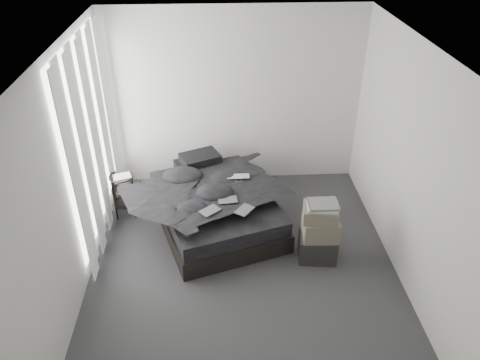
{
  "coord_description": "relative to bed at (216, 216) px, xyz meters",
  "views": [
    {
      "loc": [
        -0.27,
        -4.14,
        3.86
      ],
      "look_at": [
        0.0,
        0.8,
        0.75
      ],
      "focal_mm": 35.0,
      "sensor_mm": 36.0,
      "label": 1
    }
  ],
  "objects": [
    {
      "name": "box_lower",
      "position": [
        1.23,
        -0.75,
        0.04
      ],
      "size": [
        0.48,
        0.39,
        0.33
      ],
      "primitive_type": "cube",
      "rotation": [
        0.0,
        0.0,
        -0.11
      ],
      "color": "black",
      "rests_on": "floor"
    },
    {
      "name": "window_left",
      "position": [
        -1.46,
        -0.01,
        1.22
      ],
      "size": [
        0.02,
        2.0,
        2.3
      ],
      "primitive_type": "cube",
      "color": "white",
      "rests_on": "wall_left"
    },
    {
      "name": "art_book_snake",
      "position": [
        1.23,
        -0.76,
        0.68
      ],
      "size": [
        0.33,
        0.26,
        0.03
      ],
      "primitive_type": "cube",
      "rotation": [
        0.0,
        0.0,
        -0.01
      ],
      "color": "silver",
      "rests_on": "art_book_white"
    },
    {
      "name": "laptop",
      "position": [
        0.31,
        0.15,
        0.55
      ],
      "size": [
        0.3,
        0.19,
        0.02
      ],
      "primitive_type": "imported",
      "rotation": [
        0.0,
        0.0,
        -0.0
      ],
      "color": "silver",
      "rests_on": "duvet"
    },
    {
      "name": "papers",
      "position": [
        -1.23,
        0.3,
        0.48
      ],
      "size": [
        0.27,
        0.24,
        0.01
      ],
      "primitive_type": "cube",
      "rotation": [
        0.0,
        0.0,
        0.33
      ],
      "color": "white",
      "rests_on": "side_stand"
    },
    {
      "name": "wall_front",
      "position": [
        0.32,
        -3.01,
        1.17
      ],
      "size": [
        3.6,
        0.01,
        2.6
      ],
      "primitive_type": "cube",
      "color": "silver",
      "rests_on": "ground"
    },
    {
      "name": "curtain_left",
      "position": [
        -1.41,
        -0.01,
        1.15
      ],
      "size": [
        0.06,
        2.12,
        2.48
      ],
      "primitive_type": "cube",
      "color": "white",
      "rests_on": "wall_left"
    },
    {
      "name": "pillow_lower",
      "position": [
        -0.26,
        0.67,
        0.39
      ],
      "size": [
        0.65,
        0.53,
        0.13
      ],
      "primitive_type": "cube",
      "rotation": [
        0.0,
        0.0,
        0.31
      ],
      "color": "black",
      "rests_on": "mattress"
    },
    {
      "name": "box_mid",
      "position": [
        1.23,
        -0.76,
        0.33
      ],
      "size": [
        0.43,
        0.34,
        0.25
      ],
      "primitive_type": "cube",
      "rotation": [
        0.0,
        0.0,
        -0.04
      ],
      "color": "#615D4D",
      "rests_on": "box_lower"
    },
    {
      "name": "mattress",
      "position": [
        0.0,
        0.0,
        0.23
      ],
      "size": [
        1.84,
        2.13,
        0.2
      ],
      "primitive_type": "cube",
      "rotation": [
        0.0,
        0.0,
        0.31
      ],
      "color": "black",
      "rests_on": "bed"
    },
    {
      "name": "wall_back",
      "position": [
        0.32,
        1.19,
        1.17
      ],
      "size": [
        3.6,
        0.01,
        2.6
      ],
      "primitive_type": "cube",
      "color": "silver",
      "rests_on": "ground"
    },
    {
      "name": "comic_b",
      "position": [
        0.15,
        -0.33,
        0.55
      ],
      "size": [
        0.25,
        0.18,
        0.01
      ],
      "primitive_type": "cube",
      "rotation": [
        0.0,
        0.0,
        0.1
      ],
      "color": "black",
      "rests_on": "duvet"
    },
    {
      "name": "side_stand",
      "position": [
        -1.24,
        0.3,
        0.17
      ],
      "size": [
        0.37,
        0.37,
        0.6
      ],
      "primitive_type": "cylinder",
      "rotation": [
        0.0,
        0.0,
        0.16
      ],
      "color": "black",
      "rests_on": "floor"
    },
    {
      "name": "pillow_upper",
      "position": [
        -0.2,
        0.67,
        0.51
      ],
      "size": [
        0.62,
        0.54,
        0.12
      ],
      "primitive_type": "cube",
      "rotation": [
        0.0,
        0.0,
        0.42
      ],
      "color": "black",
      "rests_on": "pillow_lower"
    },
    {
      "name": "floor_books",
      "position": [
        -0.68,
        0.17,
        -0.06
      ],
      "size": [
        0.17,
        0.2,
        0.12
      ],
      "primitive_type": "cube",
      "rotation": [
        0.0,
        0.0,
        0.31
      ],
      "color": "black",
      "rests_on": "floor"
    },
    {
      "name": "comic_c",
      "position": [
        0.35,
        -0.55,
        0.55
      ],
      "size": [
        0.26,
        0.28,
        0.01
      ],
      "primitive_type": "cube",
      "rotation": [
        0.0,
        0.0,
        0.92
      ],
      "color": "black",
      "rests_on": "duvet"
    },
    {
      "name": "box_upper",
      "position": [
        1.22,
        -0.75,
        0.54
      ],
      "size": [
        0.44,
        0.38,
        0.17
      ],
      "primitive_type": "cube",
      "rotation": [
        0.0,
        0.0,
        -0.16
      ],
      "color": "#615D4D",
      "rests_on": "box_mid"
    },
    {
      "name": "bed",
      "position": [
        0.0,
        0.0,
        0.0
      ],
      "size": [
        1.91,
        2.2,
        0.25
      ],
      "primitive_type": "cube",
      "rotation": [
        0.0,
        0.0,
        0.31
      ],
      "color": "black",
      "rests_on": "floor"
    },
    {
      "name": "ceiling",
      "position": [
        0.32,
        -0.91,
        2.47
      ],
      "size": [
        3.6,
        4.2,
        0.01
      ],
      "primitive_type": "cube",
      "color": "white",
      "rests_on": "ground"
    },
    {
      "name": "floor",
      "position": [
        0.32,
        -0.91,
        -0.13
      ],
      "size": [
        3.6,
        4.2,
        0.01
      ],
      "primitive_type": "cube",
      "color": "#343437",
      "rests_on": "ground"
    },
    {
      "name": "art_book_white",
      "position": [
        1.23,
        -0.75,
        0.64
      ],
      "size": [
        0.37,
        0.31,
        0.03
      ],
      "primitive_type": "cube",
      "rotation": [
        0.0,
        0.0,
        -0.11
      ],
      "color": "silver",
      "rests_on": "box_upper"
    },
    {
      "name": "wall_right",
      "position": [
        2.12,
        -0.91,
        1.17
      ],
      "size": [
        0.01,
        4.2,
        2.6
      ],
      "primitive_type": "cube",
      "color": "silver",
      "rests_on": "ground"
    },
    {
      "name": "wall_left",
      "position": [
        -1.48,
        -0.91,
        1.17
      ],
      "size": [
        0.01,
        4.2,
        2.6
      ],
      "primitive_type": "cube",
      "color": "silver",
      "rests_on": "ground"
    },
    {
      "name": "duvet",
      "position": [
        0.01,
        -0.04,
        0.43
      ],
      "size": [
        1.79,
        1.93,
        0.22
      ],
      "primitive_type": "imported",
      "rotation": [
        0.0,
        0.0,
        0.31
      ],
      "color": "black",
      "rests_on": "mattress"
    },
    {
      "name": "comic_a",
      "position": [
        -0.06,
        -0.54,
        0.54
      ],
      "size": [
        0.28,
        0.27,
        0.01
      ],
      "primitive_type": "cube",
      "rotation": [
        0.0,
        0.0,
        0.7
      ],
      "color": "black",
      "rests_on": "duvet"
    }
  ]
}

